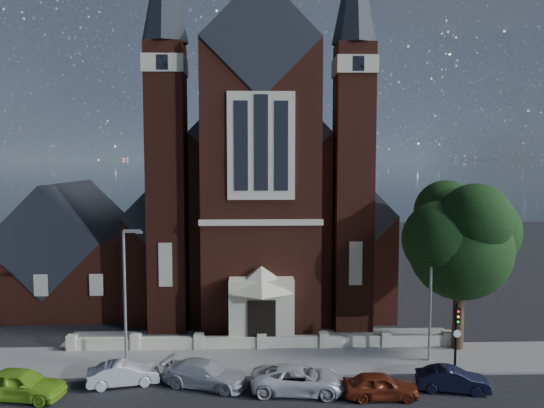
{
  "coord_description": "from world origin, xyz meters",
  "views": [
    {
      "loc": [
        -0.43,
        -26.53,
        12.08
      ],
      "look_at": [
        0.84,
        12.0,
        8.88
      ],
      "focal_mm": 35.0,
      "sensor_mm": 36.0,
      "label": 1
    }
  ],
  "objects": [
    {
      "name": "ground",
      "position": [
        0.0,
        15.0,
        0.0
      ],
      "size": [
        120.0,
        120.0,
        0.0
      ],
      "primitive_type": "plane",
      "color": "black",
      "rests_on": "ground"
    },
    {
      "name": "pavement_strip",
      "position": [
        0.0,
        4.5,
        0.0
      ],
      "size": [
        60.0,
        5.0,
        0.12
      ],
      "primitive_type": "cube",
      "color": "slate",
      "rests_on": "ground"
    },
    {
      "name": "car_lime_van",
      "position": [
        -12.31,
        -0.15,
        0.76
      ],
      "size": [
        4.72,
        2.51,
        1.53
      ],
      "primitive_type": "imported",
      "rotation": [
        0.0,
        0.0,
        1.41
      ],
      "color": "#7BB724",
      "rests_on": "ground"
    },
    {
      "name": "car_navy",
      "position": [
        9.91,
        0.02,
        0.62
      ],
      "size": [
        3.91,
        1.95,
        1.23
      ],
      "primitive_type": "imported",
      "rotation": [
        0.0,
        0.0,
        1.39
      ],
      "color": "black",
      "rests_on": "ground"
    },
    {
      "name": "street_lamp_right",
      "position": [
        10.09,
        4.0,
        4.6
      ],
      "size": [
        1.16,
        0.22,
        8.09
      ],
      "color": "gray",
      "rests_on": "ground"
    },
    {
      "name": "traffic_signal",
      "position": [
        11.0,
        2.43,
        2.58
      ],
      "size": [
        0.28,
        0.42,
        4.0
      ],
      "color": "black",
      "rests_on": "ground"
    },
    {
      "name": "parish_hall",
      "position": [
        -16.0,
        18.0,
        4.01
      ],
      "size": [
        12.0,
        12.2,
        10.24
      ],
      "color": "#491D13",
      "rests_on": "ground"
    },
    {
      "name": "church",
      "position": [
        -0.0,
        22.94,
        8.19
      ],
      "size": [
        20.01,
        34.9,
        29.2
      ],
      "color": "#491D13",
      "rests_on": "ground"
    },
    {
      "name": "car_white_suv",
      "position": [
        1.86,
        0.14,
        0.69
      ],
      "size": [
        5.21,
        2.81,
        1.39
      ],
      "primitive_type": "imported",
      "rotation": [
        0.0,
        0.0,
        1.47
      ],
      "color": "silver",
      "rests_on": "ground"
    },
    {
      "name": "street_tree",
      "position": [
        12.6,
        5.71,
        6.96
      ],
      "size": [
        6.4,
        6.6,
        10.7
      ],
      "color": "black",
      "rests_on": "ground"
    },
    {
      "name": "car_dark_red",
      "position": [
        5.94,
        -0.69,
        0.65
      ],
      "size": [
        3.85,
        1.61,
        1.3
      ],
      "primitive_type": "imported",
      "rotation": [
        0.0,
        0.0,
        1.55
      ],
      "color": "maroon",
      "rests_on": "ground"
    },
    {
      "name": "car_silver_a",
      "position": [
        -7.5,
        1.34,
        0.62
      ],
      "size": [
        3.98,
        2.14,
        1.25
      ],
      "primitive_type": "imported",
      "rotation": [
        0.0,
        0.0,
        1.8
      ],
      "color": "#B8B9C1",
      "rests_on": "ground"
    },
    {
      "name": "car_silver_b",
      "position": [
        -3.1,
        1.05,
        0.67
      ],
      "size": [
        5.01,
        3.34,
        1.35
      ],
      "primitive_type": "imported",
      "rotation": [
        0.0,
        0.0,
        1.23
      ],
      "color": "#A8AAAF",
      "rests_on": "ground"
    },
    {
      "name": "forecourt_paving",
      "position": [
        0.0,
        8.5,
        0.0
      ],
      "size": [
        26.0,
        3.0,
        0.14
      ],
      "primitive_type": "cube",
      "color": "slate",
      "rests_on": "ground"
    },
    {
      "name": "forecourt_wall",
      "position": [
        0.0,
        6.5,
        0.0
      ],
      "size": [
        24.0,
        0.4,
        0.9
      ],
      "primitive_type": "cube",
      "color": "#B1AA8D",
      "rests_on": "ground"
    },
    {
      "name": "street_lamp_left",
      "position": [
        -7.91,
        4.0,
        4.6
      ],
      "size": [
        1.16,
        0.22,
        8.09
      ],
      "color": "gray",
      "rests_on": "ground"
    }
  ]
}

